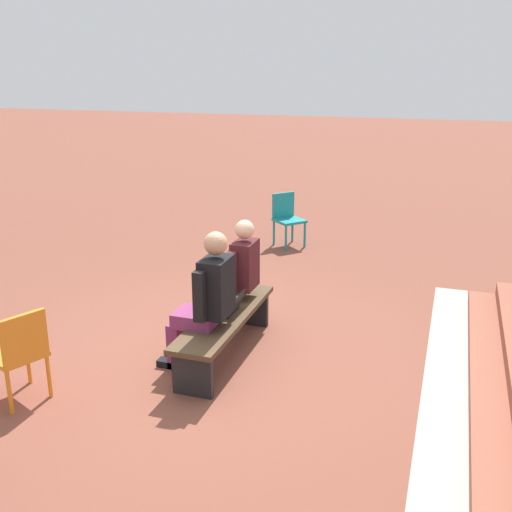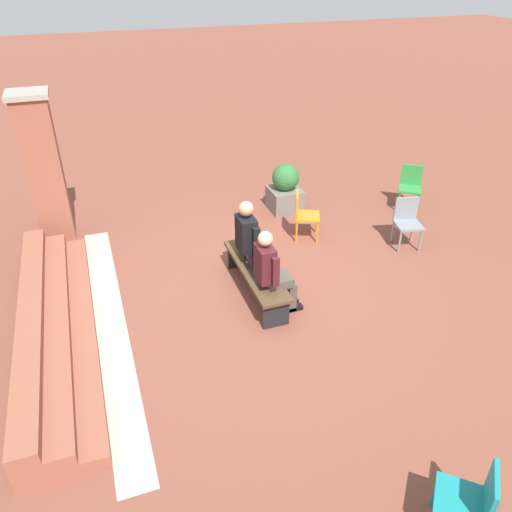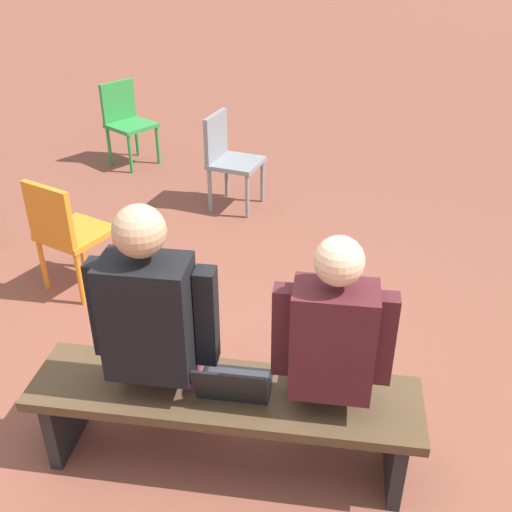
% 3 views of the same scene
% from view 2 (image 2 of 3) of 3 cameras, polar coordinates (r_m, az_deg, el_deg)
% --- Properties ---
extents(ground_plane, '(60.00, 60.00, 0.00)m').
position_cam_2_polar(ground_plane, '(7.59, 0.20, -3.63)').
color(ground_plane, brown).
extents(concrete_strip, '(5.38, 0.40, 0.01)m').
position_cam_2_polar(concrete_strip, '(7.19, -16.28, -7.37)').
color(concrete_strip, '#A8A399').
rests_on(concrete_strip, ground).
extents(brick_steps, '(4.58, 0.90, 0.45)m').
position_cam_2_polar(brick_steps, '(7.13, -22.47, -7.31)').
color(brick_steps, '#93513D').
rests_on(brick_steps, ground).
extents(brick_pillar_left_of_steps, '(0.64, 0.64, 2.53)m').
position_cam_2_polar(brick_pillar_left_of_steps, '(9.14, -23.07, 9.21)').
color(brick_pillar_left_of_steps, '#93513D').
rests_on(brick_pillar_left_of_steps, ground).
extents(bench, '(1.80, 0.44, 0.45)m').
position_cam_2_polar(bench, '(7.26, -0.01, -2.01)').
color(bench, '#4C3823').
rests_on(bench, ground).
extents(person_student, '(0.51, 0.65, 1.30)m').
position_cam_2_polar(person_student, '(6.72, 1.86, -1.57)').
color(person_student, '#4C473D').
rests_on(person_student, ground).
extents(person_adult, '(0.56, 0.71, 1.37)m').
position_cam_2_polar(person_adult, '(7.33, -0.29, 1.78)').
color(person_adult, '#7F2D5B').
rests_on(person_adult, ground).
extents(laptop, '(0.32, 0.29, 0.21)m').
position_cam_2_polar(laptop, '(7.14, 0.04, -1.27)').
color(laptop, black).
rests_on(laptop, bench).
extents(plastic_chair_foreground, '(0.55, 0.55, 0.84)m').
position_cam_2_polar(plastic_chair_foreground, '(8.73, 5.39, 4.93)').
color(plastic_chair_foreground, orange).
rests_on(plastic_chair_foreground, ground).
extents(plastic_chair_near_bench_right, '(0.58, 0.58, 0.84)m').
position_cam_2_polar(plastic_chair_near_bench_right, '(10.26, 17.23, 7.81)').
color(plastic_chair_near_bench_right, '#2D893D').
rests_on(plastic_chair_near_bench_right, ground).
extents(plastic_chair_far_right, '(0.59, 0.59, 0.84)m').
position_cam_2_polar(plastic_chair_far_right, '(4.93, 23.46, -24.21)').
color(plastic_chair_far_right, teal).
rests_on(plastic_chair_far_right, ground).
extents(plastic_chair_mid_courtyard, '(0.51, 0.51, 0.84)m').
position_cam_2_polar(plastic_chair_mid_courtyard, '(8.85, 16.88, 4.02)').
color(plastic_chair_mid_courtyard, gray).
rests_on(plastic_chair_mid_courtyard, ground).
extents(planter, '(0.60, 0.60, 0.94)m').
position_cam_2_polar(planter, '(9.74, 3.36, 7.64)').
color(planter, '#6B665B').
rests_on(planter, ground).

